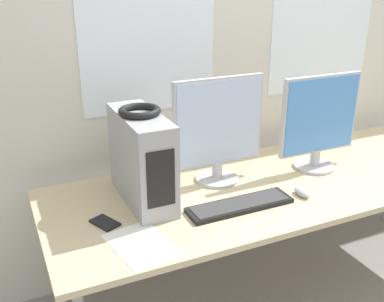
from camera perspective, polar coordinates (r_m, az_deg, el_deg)
wall_back at (r=2.61m, az=6.12°, el=14.31°), size 8.00×0.07×2.70m
desk at (r=2.36m, az=12.24°, el=-4.25°), size 2.47×0.84×0.71m
pc_tower at (r=2.01m, az=-6.39°, el=-0.94°), size 0.17×0.48×0.41m
headphones at (r=1.94m, az=-6.67°, el=5.08°), size 0.18×0.18×0.03m
monitor_main at (r=2.17m, az=3.36°, el=2.74°), size 0.47×0.22×0.53m
monitor_right_near at (r=2.41m, az=15.85°, el=3.58°), size 0.46×0.22×0.50m
keyboard at (r=2.03m, az=6.10°, el=-6.83°), size 0.49×0.13×0.02m
mouse at (r=2.18m, az=13.82°, el=-5.13°), size 0.05×0.10×0.03m
cell_phone at (r=1.93m, az=-11.01°, el=-8.92°), size 0.12×0.14×0.01m
paper_sheet_left at (r=1.78m, az=-6.44°, el=-11.70°), size 0.26×0.33×0.00m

